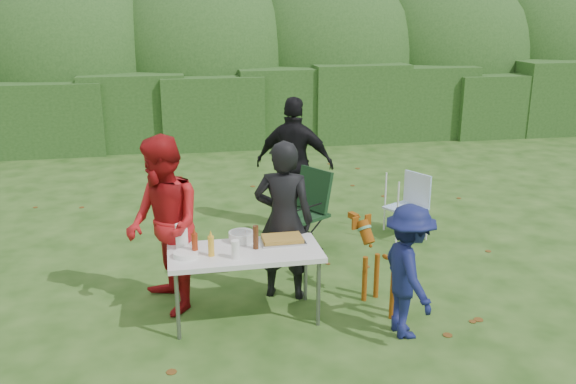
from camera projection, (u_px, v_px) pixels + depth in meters
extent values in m
plane|color=#1E4211|center=(275.00, 307.00, 6.41)|extent=(80.00, 80.00, 0.00)
cube|color=#23471C|center=(212.00, 108.00, 13.67)|extent=(22.00, 1.40, 1.70)
ellipsoid|color=#3D6628|center=(205.00, 67.00, 14.95)|extent=(20.00, 2.60, 3.20)
cube|color=silver|center=(245.00, 253.00, 5.98)|extent=(1.50, 0.70, 0.05)
cylinder|color=slate|center=(178.00, 306.00, 5.70)|extent=(0.04, 0.04, 0.69)
cylinder|color=slate|center=(318.00, 293.00, 5.96)|extent=(0.04, 0.04, 0.69)
cylinder|color=slate|center=(176.00, 281.00, 6.23)|extent=(0.04, 0.04, 0.69)
cylinder|color=slate|center=(306.00, 270.00, 6.48)|extent=(0.04, 0.04, 0.69)
imported|color=black|center=(284.00, 221.00, 6.43)|extent=(0.74, 0.61, 1.73)
imported|color=#A61316|center=(164.00, 226.00, 6.14)|extent=(0.94, 1.06, 1.83)
imported|color=black|center=(295.00, 164.00, 8.48)|extent=(1.18, 0.87, 1.87)
imported|color=#12184B|center=(408.00, 272.00, 5.71)|extent=(0.50, 0.85, 1.30)
cube|color=#B7B7BA|center=(282.00, 241.00, 6.19)|extent=(0.45, 0.30, 0.02)
cube|color=#A97E2F|center=(282.00, 238.00, 6.18)|extent=(0.40, 0.26, 0.04)
cylinder|color=gold|center=(211.00, 246.00, 5.82)|extent=(0.06, 0.06, 0.20)
cylinder|color=maroon|center=(195.00, 244.00, 5.84)|extent=(0.06, 0.06, 0.22)
cylinder|color=#47230F|center=(256.00, 237.00, 5.99)|extent=(0.06, 0.06, 0.24)
cylinder|color=white|center=(182.00, 237.00, 5.97)|extent=(0.12, 0.12, 0.26)
cylinder|color=white|center=(235.00, 249.00, 5.76)|extent=(0.08, 0.08, 0.18)
cylinder|color=silver|center=(241.00, 237.00, 6.20)|extent=(0.26, 0.26, 0.10)
cylinder|color=white|center=(186.00, 254.00, 5.82)|extent=(0.24, 0.24, 0.05)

